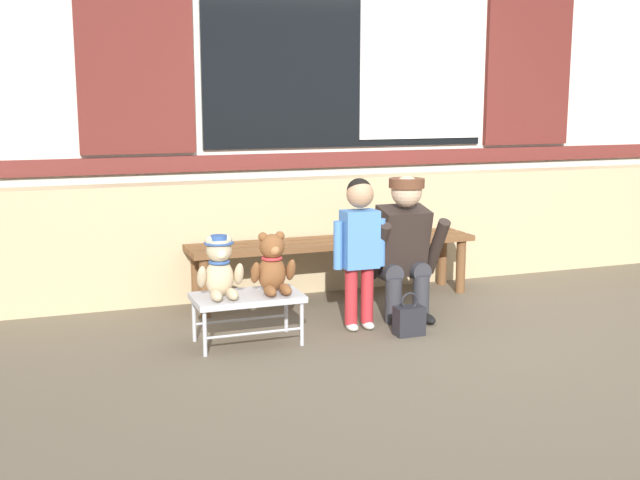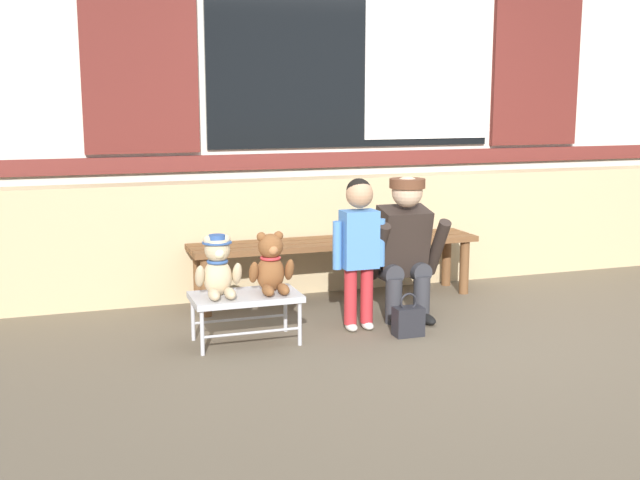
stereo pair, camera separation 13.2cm
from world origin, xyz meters
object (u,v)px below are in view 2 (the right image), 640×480
object	(u,v)px
wooden_bench_long	(336,249)
handbag_on_ground	(408,321)
teddy_bear_with_hat	(218,267)
child_standing	(359,237)
teddy_bear_plain	(271,265)
small_display_bench	(245,299)
adult_crouching	(405,247)

from	to	relation	value
wooden_bench_long	handbag_on_ground	xyz separation A→B (m)	(0.12, -0.98, -0.28)
teddy_bear_with_hat	child_standing	distance (m)	0.91
teddy_bear_plain	wooden_bench_long	bearing A→B (deg)	48.69
child_standing	small_display_bench	bearing A→B (deg)	-176.65
teddy_bear_with_hat	child_standing	bearing A→B (deg)	2.62
child_standing	adult_crouching	world-z (taller)	child_standing
wooden_bench_long	child_standing	size ratio (longest dim) A/B	2.19
teddy_bear_with_hat	adult_crouching	world-z (taller)	adult_crouching
child_standing	adult_crouching	bearing A→B (deg)	20.33
wooden_bench_long	small_display_bench	bearing A→B (deg)	-137.17
wooden_bench_long	teddy_bear_with_hat	size ratio (longest dim) A/B	5.78
wooden_bench_long	child_standing	xyz separation A→B (m)	(-0.12, -0.75, 0.22)
wooden_bench_long	teddy_bear_plain	xyz separation A→B (m)	(-0.70, -0.79, 0.09)
teddy_bear_with_hat	wooden_bench_long	bearing A→B (deg)	37.92
small_display_bench	teddy_bear_plain	distance (m)	0.25
small_display_bench	child_standing	size ratio (longest dim) A/B	0.67
teddy_bear_with_hat	handbag_on_ground	world-z (taller)	teddy_bear_with_hat
teddy_bear_plain	handbag_on_ground	xyz separation A→B (m)	(0.82, -0.19, -0.37)
wooden_bench_long	small_display_bench	distance (m)	1.17
wooden_bench_long	teddy_bear_plain	size ratio (longest dim) A/B	5.78
small_display_bench	teddy_bear_with_hat	bearing A→B (deg)	179.23
teddy_bear_plain	handbag_on_ground	distance (m)	0.92
teddy_bear_plain	adult_crouching	bearing A→B (deg)	10.75
teddy_bear_plain	handbag_on_ground	size ratio (longest dim) A/B	1.34
handbag_on_ground	adult_crouching	bearing A→B (deg)	69.48
small_display_bench	handbag_on_ground	world-z (taller)	small_display_bench
wooden_bench_long	handbag_on_ground	distance (m)	1.03
child_standing	handbag_on_ground	bearing A→B (deg)	-43.68
small_display_bench	teddy_bear_with_hat	xyz separation A→B (m)	(-0.16, 0.00, 0.21)
teddy_bear_with_hat	child_standing	xyz separation A→B (m)	(0.90, 0.04, 0.12)
teddy_bear_plain	child_standing	bearing A→B (deg)	4.13
teddy_bear_with_hat	handbag_on_ground	size ratio (longest dim) A/B	1.34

